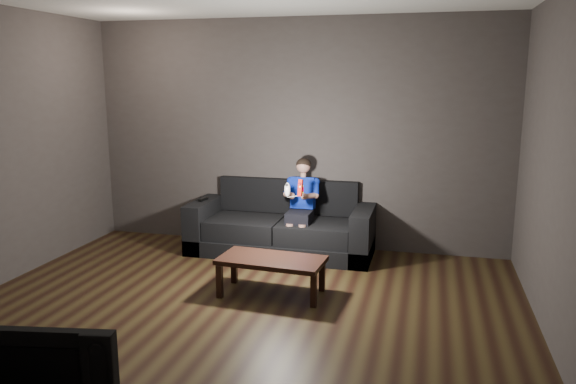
# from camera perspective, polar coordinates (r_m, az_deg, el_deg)

# --- Properties ---
(floor) EXTENTS (5.00, 5.00, 0.00)m
(floor) POSITION_cam_1_polar(r_m,az_deg,el_deg) (4.71, -6.63, -13.84)
(floor) COLOR black
(floor) RESTS_ON ground
(back_wall) EXTENTS (5.00, 0.04, 2.70)m
(back_wall) POSITION_cam_1_polar(r_m,az_deg,el_deg) (6.68, 0.77, 5.86)
(back_wall) COLOR #3D3635
(back_wall) RESTS_ON ground
(sofa) EXTENTS (2.12, 0.91, 0.82)m
(sofa) POSITION_cam_1_polar(r_m,az_deg,el_deg) (6.59, -0.57, -3.80)
(sofa) COLOR black
(sofa) RESTS_ON floor
(child) EXTENTS (0.41, 0.50, 1.00)m
(child) POSITION_cam_1_polar(r_m,az_deg,el_deg) (6.38, 1.37, -0.57)
(child) COLOR black
(child) RESTS_ON sofa
(wii_remote_red) EXTENTS (0.05, 0.07, 0.18)m
(wii_remote_red) POSITION_cam_1_polar(r_m,az_deg,el_deg) (5.96, 1.26, 0.44)
(wii_remote_red) COLOR red
(wii_remote_red) RESTS_ON child
(nunchuk_white) EXTENTS (0.08, 0.11, 0.16)m
(nunchuk_white) POSITION_cam_1_polar(r_m,az_deg,el_deg) (6.00, -0.07, 0.25)
(nunchuk_white) COLOR white
(nunchuk_white) RESTS_ON child
(wii_remote_black) EXTENTS (0.07, 0.17, 0.03)m
(wii_remote_black) POSITION_cam_1_polar(r_m,az_deg,el_deg) (6.74, -8.60, -0.73)
(wii_remote_black) COLOR black
(wii_remote_black) RESTS_ON sofa
(coffee_table) EXTENTS (1.01, 0.56, 0.36)m
(coffee_table) POSITION_cam_1_polar(r_m,az_deg,el_deg) (5.30, -1.68, -7.20)
(coffee_table) COLOR black
(coffee_table) RESTS_ON floor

